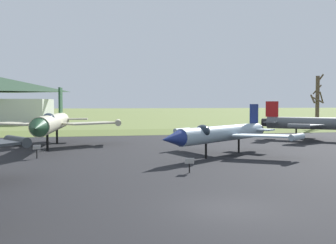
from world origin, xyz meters
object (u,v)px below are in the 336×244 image
(jet_fighter_rear_center, at_px, (321,123))
(visitor_building, at_px, (1,101))
(jet_fighter_front_right, at_px, (220,133))
(info_placard_front_right, at_px, (189,164))
(info_placard_rear_right, at_px, (37,150))
(jet_fighter_rear_right, at_px, (52,122))

(jet_fighter_rear_center, bearing_deg, visitor_building, 131.62)
(jet_fighter_front_right, height_order, info_placard_front_right, jet_fighter_front_right)
(jet_fighter_rear_center, relative_size, visitor_building, 0.57)
(jet_fighter_rear_center, distance_m, info_placard_rear_right, 30.45)
(visitor_building, bearing_deg, info_placard_front_right, -70.97)
(info_placard_rear_right, xyz_separation_m, visitor_building, (-12.72, 55.99, 3.94))
(jet_fighter_front_right, bearing_deg, jet_fighter_rear_center, 34.24)
(info_placard_front_right, xyz_separation_m, jet_fighter_rear_center, (19.59, 17.33, 1.33))
(info_placard_front_right, height_order, info_placard_rear_right, info_placard_rear_right)
(jet_fighter_front_right, distance_m, jet_fighter_rear_right, 16.28)
(jet_fighter_rear_right, relative_size, info_placard_rear_right, 15.38)
(info_placard_front_right, xyz_separation_m, info_placard_rear_right, (-9.48, 8.37, 0.08))
(info_placard_rear_right, height_order, visitor_building, visitor_building)
(jet_fighter_rear_center, bearing_deg, jet_fighter_front_right, -145.76)
(jet_fighter_front_right, xyz_separation_m, jet_fighter_rear_center, (15.28, 10.40, 0.12))
(jet_fighter_front_right, bearing_deg, info_placard_front_right, -121.90)
(info_placard_front_right, distance_m, jet_fighter_rear_right, 18.75)
(info_placard_front_right, relative_size, info_placard_rear_right, 0.89)
(info_placard_front_right, height_order, visitor_building, visitor_building)
(info_placard_front_right, relative_size, jet_fighter_rear_center, 0.08)
(jet_fighter_rear_right, bearing_deg, jet_fighter_rear_center, 1.85)
(jet_fighter_front_right, xyz_separation_m, visitor_building, (-26.52, 57.43, 2.80))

